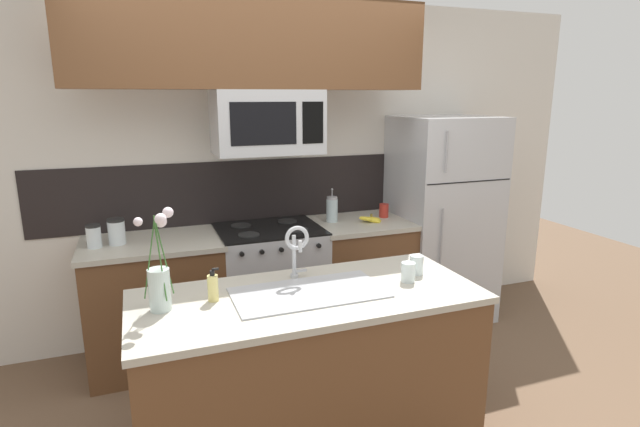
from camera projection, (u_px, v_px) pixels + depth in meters
ground_plane at (310, 407)px, 3.08m from camera, size 10.00×10.00×0.00m
rear_partition at (292, 168)px, 4.05m from camera, size 5.20×0.10×2.60m
splash_band at (258, 190)px, 3.93m from camera, size 3.29×0.01×0.48m
back_counter_left at (156, 303)px, 3.51m from camera, size 0.93×0.65×0.91m
back_counter_right at (359, 275)px, 4.05m from camera, size 0.76×0.65×0.91m
stove_range at (270, 286)px, 3.79m from camera, size 0.76×0.64×0.93m
microwave at (267, 122)px, 3.49m from camera, size 0.74×0.40×0.44m
upper_cabinet_band at (254, 43)px, 3.31m from camera, size 2.39×0.34×0.60m
refrigerator at (440, 219)px, 4.23m from camera, size 0.79×0.74×1.71m
storage_jar_tall at (94, 236)px, 3.24m from camera, size 0.09×0.09×0.15m
storage_jar_medium at (117, 232)px, 3.31m from camera, size 0.11×0.11×0.17m
banana_bunch at (371, 219)px, 3.91m from camera, size 0.19×0.15×0.08m
french_press at (332, 209)px, 3.90m from camera, size 0.09×0.09×0.27m
coffee_tin at (384, 211)px, 4.06m from camera, size 0.08×0.08×0.11m
island_counter at (309, 374)px, 2.61m from camera, size 1.75×0.75×0.91m
kitchen_sink at (309, 306)px, 2.52m from camera, size 0.76×0.40×0.16m
sink_faucet at (296, 245)px, 2.64m from camera, size 0.14×0.14×0.31m
dish_soap_bottle at (213, 287)px, 2.40m from camera, size 0.06×0.05×0.16m
drinking_glass at (408, 272)px, 2.66m from camera, size 0.07×0.07×0.11m
spare_glass at (416, 265)px, 2.77m from camera, size 0.07×0.07×0.11m
flower_vase at (160, 280)px, 2.28m from camera, size 0.18×0.13×0.48m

